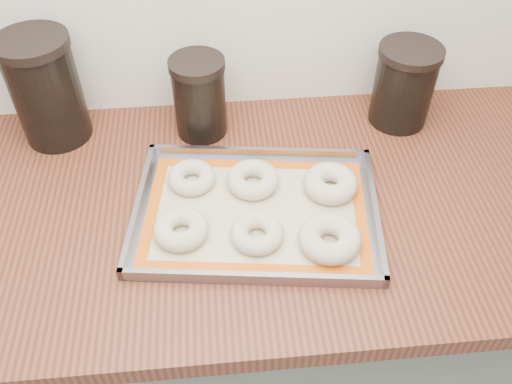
{
  "coord_description": "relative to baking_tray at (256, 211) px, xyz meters",
  "views": [
    {
      "loc": [
        -0.01,
        0.94,
        1.67
      ],
      "look_at": [
        0.06,
        1.64,
        0.96
      ],
      "focal_mm": 38.0,
      "sensor_mm": 36.0,
      "label": 1
    }
  ],
  "objects": [
    {
      "name": "bagel_back_right",
      "position": [
        0.15,
        0.04,
        0.02
      ],
      "size": [
        0.14,
        0.14,
        0.04
      ],
      "primitive_type": "torus",
      "rotation": [
        0.0,
        0.0,
        -0.46
      ],
      "color": "beige",
      "rests_on": "baking_mat"
    },
    {
      "name": "cabinet",
      "position": [
        -0.06,
        0.04,
        -0.48
      ],
      "size": [
        3.0,
        0.65,
        0.86
      ],
      "primitive_type": "cube",
      "color": "slate",
      "rests_on": "floor"
    },
    {
      "name": "bagel_back_mid",
      "position": [
        0.0,
        0.07,
        0.02
      ],
      "size": [
        0.13,
        0.13,
        0.04
      ],
      "primitive_type": "torus",
      "rotation": [
        0.0,
        0.0,
        -0.38
      ],
      "color": "beige",
      "rests_on": "baking_mat"
    },
    {
      "name": "bagel_front_right",
      "position": [
        0.12,
        -0.09,
        0.02
      ],
      "size": [
        0.15,
        0.15,
        0.04
      ],
      "primitive_type": "torus",
      "rotation": [
        0.0,
        0.0,
        -0.37
      ],
      "color": "beige",
      "rests_on": "baking_mat"
    },
    {
      "name": "canister_mid",
      "position": [
        -0.1,
        0.26,
        0.08
      ],
      "size": [
        0.12,
        0.12,
        0.18
      ],
      "color": "black",
      "rests_on": "countertop"
    },
    {
      "name": "bagel_front_left",
      "position": [
        -0.14,
        -0.04,
        0.02
      ],
      "size": [
        0.11,
        0.11,
        0.04
      ],
      "primitive_type": "torus",
      "rotation": [
        0.0,
        0.0,
        -0.09
      ],
      "color": "beige",
      "rests_on": "baking_mat"
    },
    {
      "name": "baking_mat",
      "position": [
        -0.0,
        0.0,
        -0.0
      ],
      "size": [
        0.45,
        0.34,
        0.0
      ],
      "rotation": [
        0.0,
        0.0,
        -0.13
      ],
      "color": "#C6B793",
      "rests_on": "baking_tray"
    },
    {
      "name": "canister_left",
      "position": [
        -0.41,
        0.28,
        0.11
      ],
      "size": [
        0.15,
        0.15,
        0.24
      ],
      "color": "black",
      "rests_on": "countertop"
    },
    {
      "name": "baking_tray",
      "position": [
        0.0,
        0.0,
        0.0
      ],
      "size": [
        0.5,
        0.39,
        0.03
      ],
      "rotation": [
        0.0,
        0.0,
        -0.13
      ],
      "color": "gray",
      "rests_on": "countertop"
    },
    {
      "name": "countertop",
      "position": [
        -0.06,
        0.04,
        -0.03
      ],
      "size": [
        3.06,
        0.68,
        0.04
      ],
      "primitive_type": "cube",
      "color": "brown",
      "rests_on": "cabinet"
    },
    {
      "name": "bagel_back_left",
      "position": [
        -0.12,
        0.09,
        0.01
      ],
      "size": [
        0.11,
        0.11,
        0.03
      ],
      "primitive_type": "torus",
      "rotation": [
        0.0,
        0.0,
        -0.23
      ],
      "color": "beige",
      "rests_on": "baking_mat"
    },
    {
      "name": "canister_right",
      "position": [
        0.35,
        0.26,
        0.09
      ],
      "size": [
        0.14,
        0.14,
        0.18
      ],
      "color": "black",
      "rests_on": "countertop"
    },
    {
      "name": "bagel_front_mid",
      "position": [
        -0.0,
        -0.07,
        0.01
      ],
      "size": [
        0.1,
        0.1,
        0.03
      ],
      "primitive_type": "torus",
      "rotation": [
        0.0,
        0.0,
        -0.01
      ],
      "color": "beige",
      "rests_on": "baking_mat"
    }
  ]
}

